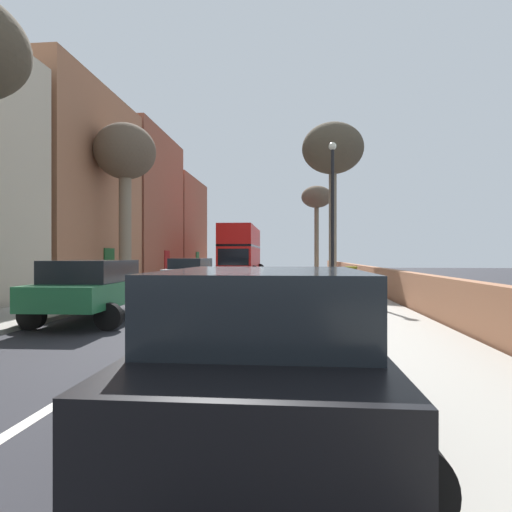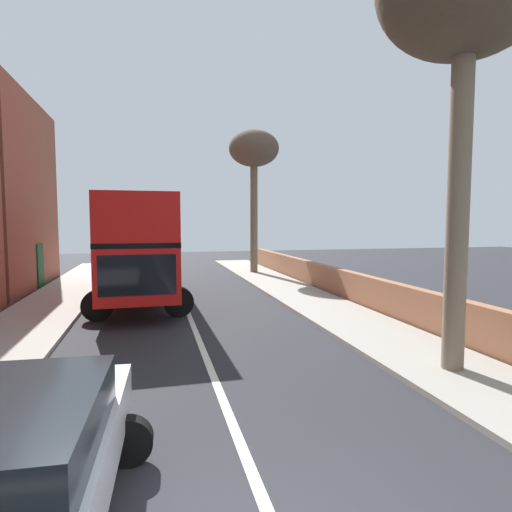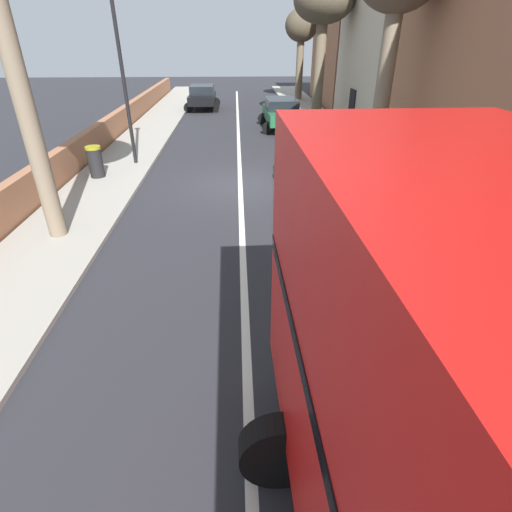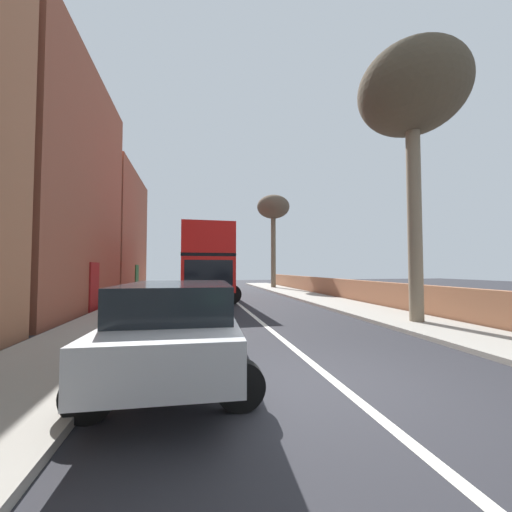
{
  "view_description": "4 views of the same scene",
  "coord_description": "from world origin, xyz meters",
  "px_view_note": "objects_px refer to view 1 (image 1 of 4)",
  "views": [
    {
      "loc": [
        2.77,
        -20.46,
        1.73
      ],
      "look_at": [
        0.05,
        8.92,
        1.71
      ],
      "focal_mm": 29.97,
      "sensor_mm": 36.0,
      "label": 1
    },
    {
      "loc": [
        -1.18,
        -3.39,
        3.18
      ],
      "look_at": [
        1.23,
        6.54,
        2.36
      ],
      "focal_mm": 30.15,
      "sensor_mm": 36.0,
      "label": 2
    },
    {
      "loc": [
        0.08,
        13.95,
        4.78
      ],
      "look_at": [
        -0.16,
        8.79,
        1.89
      ],
      "focal_mm": 27.9,
      "sensor_mm": 36.0,
      "label": 3
    },
    {
      "loc": [
        -2.25,
        -4.3,
        1.84
      ],
      "look_at": [
        1.04,
        11.49,
        2.52
      ],
      "focal_mm": 20.78,
      "sensor_mm": 36.0,
      "label": 4
    }
  ],
  "objects_px": {
    "parked_car_black_right_1": "(266,346)",
    "street_tree_right_3": "(317,199)",
    "parked_car_silver_left_0": "(192,272)",
    "street_tree_left_2": "(125,158)",
    "street_tree_right_1": "(333,151)",
    "litter_bin_right": "(351,279)",
    "parked_car_green_left_2": "(94,286)",
    "lamppost_right": "(333,206)",
    "double_decker_bus": "(241,248)"
  },
  "relations": [
    {
      "from": "parked_car_green_left_2",
      "to": "street_tree_right_1",
      "type": "height_order",
      "value": "street_tree_right_1"
    },
    {
      "from": "street_tree_right_1",
      "to": "litter_bin_right",
      "type": "height_order",
      "value": "street_tree_right_1"
    },
    {
      "from": "parked_car_green_left_2",
      "to": "street_tree_right_1",
      "type": "distance_m",
      "value": 17.1
    },
    {
      "from": "street_tree_right_1",
      "to": "parked_car_green_left_2",
      "type": "bearing_deg",
      "value": -118.05
    },
    {
      "from": "lamppost_right",
      "to": "litter_bin_right",
      "type": "xyz_separation_m",
      "value": [
        1.0,
        1.83,
        -3.12
      ]
    },
    {
      "from": "parked_car_green_left_2",
      "to": "lamppost_right",
      "type": "xyz_separation_m",
      "value": [
        6.8,
        7.12,
        2.88
      ]
    },
    {
      "from": "double_decker_bus",
      "to": "street_tree_left_2",
      "type": "relative_size",
      "value": 1.31
    },
    {
      "from": "parked_car_green_left_2",
      "to": "street_tree_left_2",
      "type": "bearing_deg",
      "value": 107.42
    },
    {
      "from": "street_tree_right_3",
      "to": "parked_car_black_right_1",
      "type": "bearing_deg",
      "value": -93.48
    },
    {
      "from": "street_tree_left_2",
      "to": "litter_bin_right",
      "type": "distance_m",
      "value": 11.91
    },
    {
      "from": "parked_car_black_right_1",
      "to": "street_tree_right_3",
      "type": "relative_size",
      "value": 0.47
    },
    {
      "from": "double_decker_bus",
      "to": "street_tree_right_3",
      "type": "bearing_deg",
      "value": 48.99
    },
    {
      "from": "street_tree_right_1",
      "to": "litter_bin_right",
      "type": "relative_size",
      "value": 8.13
    },
    {
      "from": "parked_car_silver_left_0",
      "to": "street_tree_right_1",
      "type": "distance_m",
      "value": 10.55
    },
    {
      "from": "parked_car_green_left_2",
      "to": "litter_bin_right",
      "type": "distance_m",
      "value": 11.87
    },
    {
      "from": "lamppost_right",
      "to": "litter_bin_right",
      "type": "relative_size",
      "value": 5.59
    },
    {
      "from": "double_decker_bus",
      "to": "street_tree_right_1",
      "type": "height_order",
      "value": "street_tree_right_1"
    },
    {
      "from": "double_decker_bus",
      "to": "parked_car_silver_left_0",
      "type": "distance_m",
      "value": 13.64
    },
    {
      "from": "lamppost_right",
      "to": "double_decker_bus",
      "type": "bearing_deg",
      "value": 109.43
    },
    {
      "from": "double_decker_bus",
      "to": "lamppost_right",
      "type": "height_order",
      "value": "lamppost_right"
    },
    {
      "from": "double_decker_bus",
      "to": "litter_bin_right",
      "type": "xyz_separation_m",
      "value": [
        7.0,
        -15.18,
        -1.66
      ]
    },
    {
      "from": "street_tree_right_1",
      "to": "parked_car_silver_left_0",
      "type": "bearing_deg",
      "value": -156.09
    },
    {
      "from": "parked_car_black_right_1",
      "to": "street_tree_right_3",
      "type": "height_order",
      "value": "street_tree_right_3"
    },
    {
      "from": "double_decker_bus",
      "to": "street_tree_right_3",
      "type": "height_order",
      "value": "street_tree_right_3"
    },
    {
      "from": "double_decker_bus",
      "to": "street_tree_right_1",
      "type": "distance_m",
      "value": 13.32
    },
    {
      "from": "street_tree_right_3",
      "to": "litter_bin_right",
      "type": "height_order",
      "value": "street_tree_right_3"
    },
    {
      "from": "parked_car_green_left_2",
      "to": "lamppost_right",
      "type": "bearing_deg",
      "value": 46.33
    },
    {
      "from": "street_tree_left_2",
      "to": "street_tree_right_1",
      "type": "bearing_deg",
      "value": 27.67
    },
    {
      "from": "street_tree_right_1",
      "to": "street_tree_right_3",
      "type": "bearing_deg",
      "value": 90.14
    },
    {
      "from": "parked_car_silver_left_0",
      "to": "lamppost_right",
      "type": "relative_size",
      "value": 0.69
    },
    {
      "from": "parked_car_green_left_2",
      "to": "street_tree_left_2",
      "type": "xyz_separation_m",
      "value": [
        -2.69,
        8.58,
        5.41
      ]
    },
    {
      "from": "parked_car_silver_left_0",
      "to": "litter_bin_right",
      "type": "relative_size",
      "value": 3.88
    },
    {
      "from": "street_tree_right_1",
      "to": "street_tree_left_2",
      "type": "height_order",
      "value": "street_tree_right_1"
    },
    {
      "from": "parked_car_green_left_2",
      "to": "litter_bin_right",
      "type": "relative_size",
      "value": 3.96
    },
    {
      "from": "parked_car_silver_left_0",
      "to": "street_tree_left_2",
      "type": "bearing_deg",
      "value": -143.23
    },
    {
      "from": "street_tree_left_2",
      "to": "parked_car_black_right_1",
      "type": "bearing_deg",
      "value": -63.62
    },
    {
      "from": "parked_car_green_left_2",
      "to": "street_tree_right_1",
      "type": "bearing_deg",
      "value": 61.95
    },
    {
      "from": "parked_car_black_right_1",
      "to": "litter_bin_right",
      "type": "distance_m",
      "value": 16.12
    },
    {
      "from": "litter_bin_right",
      "to": "parked_car_silver_left_0",
      "type": "bearing_deg",
      "value": 168.16
    },
    {
      "from": "street_tree_left_2",
      "to": "lamppost_right",
      "type": "height_order",
      "value": "street_tree_left_2"
    },
    {
      "from": "parked_car_black_right_1",
      "to": "parked_car_green_left_2",
      "type": "bearing_deg",
      "value": 125.82
    },
    {
      "from": "parked_car_silver_left_0",
      "to": "street_tree_right_1",
      "type": "relative_size",
      "value": 0.48
    },
    {
      "from": "street_tree_right_1",
      "to": "lamppost_right",
      "type": "bearing_deg",
      "value": -94.98
    },
    {
      "from": "parked_car_silver_left_0",
      "to": "street_tree_right_3",
      "type": "bearing_deg",
      "value": 70.78
    },
    {
      "from": "parked_car_green_left_2",
      "to": "street_tree_right_1",
      "type": "xyz_separation_m",
      "value": [
        7.38,
        13.86,
        6.78
      ]
    },
    {
      "from": "double_decker_bus",
      "to": "litter_bin_right",
      "type": "distance_m",
      "value": 16.8
    },
    {
      "from": "street_tree_left_2",
      "to": "street_tree_right_3",
      "type": "distance_m",
      "value": 25.18
    },
    {
      "from": "street_tree_right_1",
      "to": "street_tree_right_3",
      "type": "xyz_separation_m",
      "value": [
        -0.04,
        17.79,
        -0.42
      ]
    },
    {
      "from": "lamppost_right",
      "to": "parked_car_black_right_1",
      "type": "bearing_deg",
      "value": -97.3
    },
    {
      "from": "street_tree_right_3",
      "to": "parked_car_green_left_2",
      "type": "bearing_deg",
      "value": -103.06
    }
  ]
}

